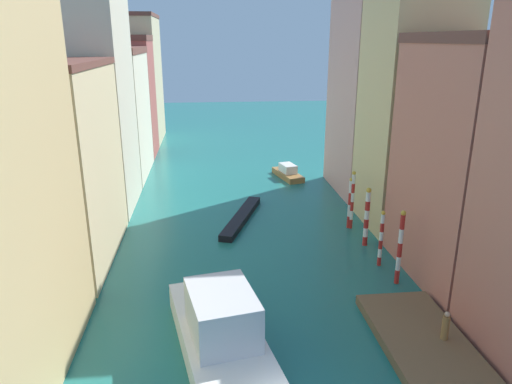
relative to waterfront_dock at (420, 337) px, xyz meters
name	(u,v)px	position (x,y,z in m)	size (l,w,h in m)	color
ground_plane	(244,213)	(-7.27, 19.27, -0.26)	(154.00, 154.00, 0.00)	#1E6B66
building_left_1	(58,165)	(-20.00, 11.82, 6.36)	(6.30, 11.92, 13.21)	beige
building_left_2	(91,101)	(-20.00, 22.55, 9.16)	(6.30, 9.09, 18.81)	beige
building_left_3	(116,113)	(-20.00, 33.16, 6.60)	(6.30, 11.67, 13.69)	beige
building_left_4	(128,97)	(-20.00, 42.72, 7.23)	(6.30, 7.28, 14.96)	#B25147
building_left_5	(138,79)	(-20.00, 52.14, 8.68)	(6.30, 11.69, 17.85)	beige
building_right_1	(471,162)	(5.45, 6.77, 7.17)	(6.30, 9.99, 14.83)	#C6705B
building_right_2	(412,91)	(5.45, 15.98, 10.42)	(6.30, 7.73, 21.34)	#DBB77A
building_right_3	(373,82)	(5.45, 24.82, 10.32)	(6.30, 9.95, 21.12)	tan
waterfront_dock	(420,337)	(0.00, 0.00, 0.00)	(4.12, 7.76, 0.52)	brown
person_on_dock	(446,326)	(0.94, -0.58, 0.95)	(0.36, 0.36, 1.49)	olive
mooring_pole_0	(400,247)	(1.17, 5.88, 2.19)	(0.31, 0.31, 4.80)	red
mooring_pole_1	(381,238)	(0.95, 8.36, 1.72)	(0.28, 0.28, 3.88)	red
mooring_pole_2	(367,216)	(1.05, 11.62, 2.01)	(0.38, 0.38, 4.43)	red
mooring_pole_3	(352,200)	(0.99, 14.95, 2.15)	(0.30, 0.30, 4.73)	red
mooring_pole_4	(350,203)	(0.83, 15.05, 1.87)	(0.29, 0.29, 4.17)	red
vaporetto_white	(223,337)	(-9.82, -0.33, 0.98)	(5.64, 11.48, 3.56)	white
gondola_black	(241,217)	(-7.60, 17.58, 0.00)	(4.13, 9.26, 0.52)	black
motorboat_0	(288,173)	(-1.58, 29.83, 0.29)	(2.90, 5.43, 1.50)	olive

